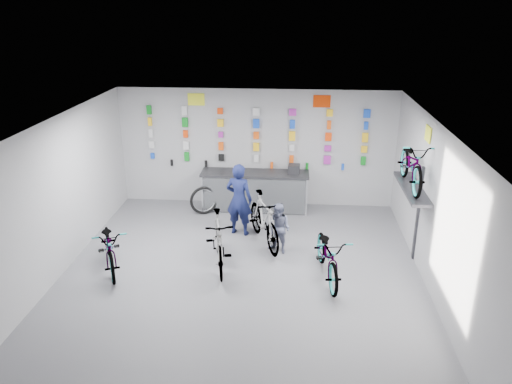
# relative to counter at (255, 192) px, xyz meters

# --- Properties ---
(floor) EXTENTS (8.00, 8.00, 0.00)m
(floor) POSITION_rel_counter_xyz_m (0.00, -3.54, -0.49)
(floor) COLOR #55555A
(floor) RESTS_ON ground
(ceiling) EXTENTS (8.00, 8.00, 0.00)m
(ceiling) POSITION_rel_counter_xyz_m (0.00, -3.54, 2.51)
(ceiling) COLOR white
(ceiling) RESTS_ON wall_back
(wall_back) EXTENTS (7.00, 0.00, 7.00)m
(wall_back) POSITION_rel_counter_xyz_m (0.00, 0.46, 1.01)
(wall_back) COLOR #AEAEB0
(wall_back) RESTS_ON floor
(wall_front) EXTENTS (7.00, 0.00, 7.00)m
(wall_front) POSITION_rel_counter_xyz_m (0.00, -7.54, 1.01)
(wall_front) COLOR #AEAEB0
(wall_front) RESTS_ON floor
(wall_left) EXTENTS (0.00, 8.00, 8.00)m
(wall_left) POSITION_rel_counter_xyz_m (-3.50, -3.54, 1.01)
(wall_left) COLOR #AEAEB0
(wall_left) RESTS_ON floor
(wall_right) EXTENTS (0.00, 8.00, 8.00)m
(wall_right) POSITION_rel_counter_xyz_m (3.50, -3.54, 1.01)
(wall_right) COLOR #AEAEB0
(wall_right) RESTS_ON floor
(counter) EXTENTS (2.70, 0.66, 1.00)m
(counter) POSITION_rel_counter_xyz_m (0.00, 0.00, 0.00)
(counter) COLOR black
(counter) RESTS_ON floor
(merch_wall) EXTENTS (5.55, 0.08, 1.56)m
(merch_wall) POSITION_rel_counter_xyz_m (0.10, 0.39, 1.33)
(merch_wall) COLOR blue
(merch_wall) RESTS_ON wall_back
(wall_bracket) EXTENTS (0.39, 1.90, 2.00)m
(wall_bracket) POSITION_rel_counter_xyz_m (3.33, -2.34, 0.98)
(wall_bracket) COLOR #333338
(wall_bracket) RESTS_ON wall_right
(sign_left) EXTENTS (0.42, 0.02, 0.30)m
(sign_left) POSITION_rel_counter_xyz_m (-1.50, 0.44, 2.23)
(sign_left) COLOR #F3F92C
(sign_left) RESTS_ON wall_back
(sign_right) EXTENTS (0.42, 0.02, 0.30)m
(sign_right) POSITION_rel_counter_xyz_m (1.60, 0.44, 2.23)
(sign_right) COLOR red
(sign_right) RESTS_ON wall_back
(sign_side) EXTENTS (0.02, 0.40, 0.30)m
(sign_side) POSITION_rel_counter_xyz_m (3.48, -2.34, 2.16)
(sign_side) COLOR #F3F92C
(sign_side) RESTS_ON wall_right
(bike_left) EXTENTS (1.32, 1.91, 0.95)m
(bike_left) POSITION_rel_counter_xyz_m (-2.61, -3.23, -0.01)
(bike_left) COLOR gray
(bike_left) RESTS_ON floor
(bike_center) EXTENTS (0.88, 1.91, 1.11)m
(bike_center) POSITION_rel_counter_xyz_m (-0.48, -2.98, 0.07)
(bike_center) COLOR gray
(bike_center) RESTS_ON floor
(bike_right) EXTENTS (0.90, 1.94, 0.98)m
(bike_right) POSITION_rel_counter_xyz_m (1.67, -3.26, 0.00)
(bike_right) COLOR gray
(bike_right) RESTS_ON floor
(bike_service) EXTENTS (1.21, 1.96, 1.14)m
(bike_service) POSITION_rel_counter_xyz_m (0.35, -1.92, 0.08)
(bike_service) COLOR gray
(bike_service) RESTS_ON floor
(bike_wall) EXTENTS (0.63, 1.80, 0.95)m
(bike_wall) POSITION_rel_counter_xyz_m (3.25, -2.34, 1.57)
(bike_wall) COLOR gray
(bike_wall) RESTS_ON wall_bracket
(clerk) EXTENTS (0.69, 0.53, 1.67)m
(clerk) POSITION_rel_counter_xyz_m (-0.24, -1.44, 0.35)
(clerk) COLOR #121944
(clerk) RESTS_ON floor
(customer) EXTENTS (0.67, 0.63, 1.09)m
(customer) POSITION_rel_counter_xyz_m (0.69, -2.28, 0.06)
(customer) COLOR #535874
(customer) RESTS_ON floor
(spare_wheel) EXTENTS (0.71, 0.41, 0.71)m
(spare_wheel) POSITION_rel_counter_xyz_m (-1.25, -0.37, -0.13)
(spare_wheel) COLOR black
(spare_wheel) RESTS_ON floor
(register) EXTENTS (0.30, 0.32, 0.22)m
(register) POSITION_rel_counter_xyz_m (0.97, 0.01, 0.62)
(register) COLOR black
(register) RESTS_ON counter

